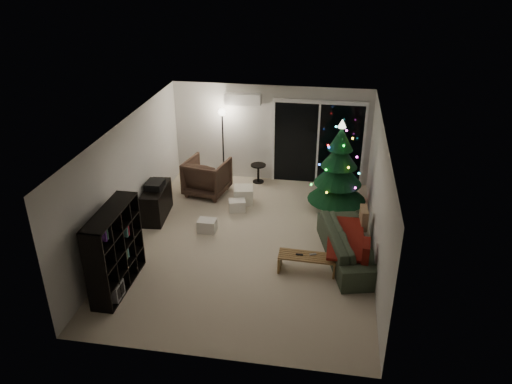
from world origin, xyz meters
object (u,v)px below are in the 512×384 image
bookshelf (105,249)px  sofa (350,245)px  media_cabinet (157,202)px  armchair (207,177)px  christmas_tree (339,166)px  coffee_table (307,263)px

bookshelf → sofa: 4.59m
media_cabinet → armchair: 1.58m
armchair → sofa: 4.21m
sofa → christmas_tree: (-0.31, 2.07, 0.76)m
bookshelf → christmas_tree: bearing=18.2°
media_cabinet → armchair: bearing=53.6°
coffee_table → christmas_tree: christmas_tree is taller
armchair → christmas_tree: 3.24m
armchair → sofa: size_ratio=0.44×
sofa → coffee_table: 0.98m
christmas_tree → bookshelf: bearing=-137.8°
bookshelf → sofa: bearing=-4.2°
sofa → christmas_tree: size_ratio=1.02×
christmas_tree → sofa: bearing=-81.5°
sofa → bookshelf: bearing=95.6°
sofa → coffee_table: size_ratio=2.04×
bookshelf → coffee_table: 3.69m
sofa → christmas_tree: bearing=-5.8°
coffee_table → bookshelf: bearing=-161.8°
armchair → sofa: (3.47, -2.37, -0.13)m
bookshelf → media_cabinet: 2.61m
coffee_table → armchair: bearing=134.7°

